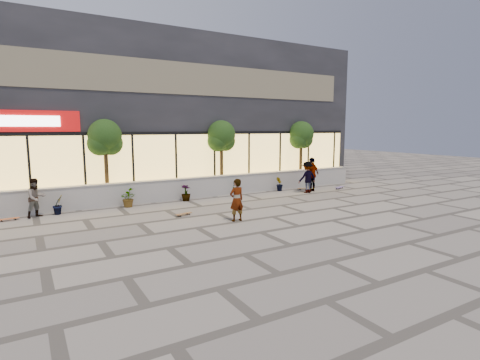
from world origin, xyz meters
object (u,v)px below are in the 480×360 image
tree_mideast (221,138)px  skater_right_far (307,177)px  skateboard_left (8,219)px  skater_left (36,198)px  skater_right_near (312,174)px  skateboard_right_far (339,187)px  skateboard_right_near (303,188)px  skateboard_center (184,214)px  tree_east (301,137)px  skater_center (237,200)px  tree_midwest (105,140)px

tree_mideast → skater_right_far: bearing=-31.1°
tree_mideast → skateboard_left: size_ratio=5.32×
tree_mideast → skater_left: (-8.97, -1.40, -2.21)m
skater_right_near → skateboard_left: size_ratio=2.58×
skater_right_near → skateboard_right_far: bearing=163.5°
skateboard_left → skateboard_right_near: 14.45m
skateboard_center → skateboard_right_far: 10.50m
skater_right_far → skateboard_left: bearing=-1.6°
skateboard_right_far → skateboard_left: bearing=155.0°
tree_east → skater_right_far: (-1.50, -2.41, -2.13)m
skater_center → skater_right_near: size_ratio=0.86×
tree_mideast → skateboard_center: 6.30m
skateboard_right_near → skater_right_near: bearing=-75.0°
tree_mideast → skater_right_near: 5.41m
tree_mideast → skater_center: 6.76m
tree_east → skater_left: size_ratio=2.52×
tree_east → skateboard_center: bearing=-156.5°
skateboard_right_near → skateboard_right_far: (2.01, -0.83, 0.01)m
tree_east → skater_left: 14.71m
skater_center → skateboard_right_far: bearing=-161.3°
skater_center → skateboard_right_near: 8.26m
skateboard_center → skateboard_left: (-6.11, 2.56, -0.00)m
skateboard_center → skateboard_right_near: bearing=1.3°
skater_center → skateboard_left: skater_center is taller
tree_midwest → skateboard_right_far: 13.06m
tree_east → skater_right_near: bearing=-114.3°
tree_midwest → skateboard_left: size_ratio=5.32×
tree_midwest → skater_center: tree_midwest is taller
skateboard_center → skateboard_right_far: skateboard_right_far is taller
tree_mideast → tree_east: same height
skater_right_near → skater_right_far: bearing=8.7°
skateboard_right_far → tree_east: bearing=91.3°
skater_center → skateboard_right_far: 9.67m
skater_right_near → skateboard_right_near: (0.00, 0.71, -0.88)m
skater_left → skater_right_near: 13.50m
tree_mideast → tree_east: bearing=0.0°
skater_right_near → skateboard_center: bearing=-0.7°
skater_left → skateboard_right_near: 13.49m
skater_right_far → skateboard_left: (-13.95, 0.91, -0.78)m
tree_midwest → skateboard_center: (2.16, -4.06, -2.91)m
skateboard_right_near → tree_midwest: bearing=-173.1°
tree_midwest → skateboard_right_far: tree_midwest is taller
skateboard_left → skater_left: bearing=-0.8°
skater_center → skater_right_near: 7.86m
skateboard_center → skateboard_right_near: skateboard_center is taller
skateboard_center → tree_midwest: bearing=102.2°
tree_mideast → skateboard_right_far: tree_mideast is taller
skateboard_right_near → skater_right_far: bearing=-103.7°
tree_mideast → tree_midwest: bearing=180.0°
tree_midwest → skater_center: (3.56, -5.92, -2.17)m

